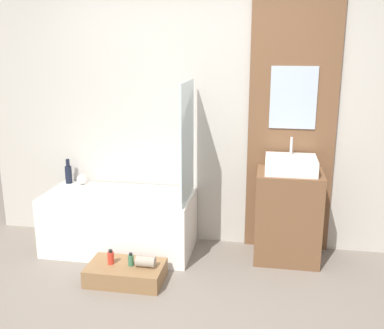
% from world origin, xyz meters
% --- Properties ---
extents(ground_plane, '(12.00, 12.00, 0.00)m').
position_xyz_m(ground_plane, '(0.00, 0.00, 0.00)').
color(ground_plane, slate).
extents(wall_tiled_back, '(4.20, 0.06, 2.60)m').
position_xyz_m(wall_tiled_back, '(0.00, 1.58, 1.30)').
color(wall_tiled_back, '#B7B2A8').
rests_on(wall_tiled_back, ground_plane).
extents(wall_wood_accent, '(0.80, 0.04, 2.60)m').
position_xyz_m(wall_wood_accent, '(0.92, 1.53, 1.31)').
color(wall_wood_accent, brown).
rests_on(wall_wood_accent, ground_plane).
extents(bathtub, '(1.40, 0.67, 0.56)m').
position_xyz_m(bathtub, '(-0.66, 1.19, 0.28)').
color(bathtub, white).
rests_on(bathtub, ground_plane).
extents(glass_shower_screen, '(0.01, 0.59, 1.07)m').
position_xyz_m(glass_shower_screen, '(0.01, 1.18, 1.10)').
color(glass_shower_screen, silver).
rests_on(glass_shower_screen, bathtub).
extents(wooden_step_bench, '(0.64, 0.38, 0.15)m').
position_xyz_m(wooden_step_bench, '(-0.41, 0.61, 0.07)').
color(wooden_step_bench, olive).
rests_on(wooden_step_bench, ground_plane).
extents(vanity_cabinet, '(0.58, 0.46, 0.84)m').
position_xyz_m(vanity_cabinet, '(0.92, 1.28, 0.42)').
color(vanity_cabinet, brown).
rests_on(vanity_cabinet, ground_plane).
extents(sink, '(0.45, 0.39, 0.30)m').
position_xyz_m(sink, '(0.92, 1.28, 0.90)').
color(sink, white).
rests_on(sink, vanity_cabinet).
extents(vase_tall_dark, '(0.07, 0.07, 0.25)m').
position_xyz_m(vase_tall_dark, '(-1.27, 1.45, 0.67)').
color(vase_tall_dark, black).
rests_on(vase_tall_dark, bathtub).
extents(vase_round_light, '(0.10, 0.10, 0.10)m').
position_xyz_m(vase_round_light, '(-1.12, 1.43, 0.62)').
color(vase_round_light, silver).
rests_on(vase_round_light, bathtub).
extents(bottle_soap_primary, '(0.05, 0.05, 0.13)m').
position_xyz_m(bottle_soap_primary, '(-0.54, 0.61, 0.20)').
color(bottle_soap_primary, red).
rests_on(bottle_soap_primary, wooden_step_bench).
extents(bottle_soap_secondary, '(0.05, 0.05, 0.11)m').
position_xyz_m(bottle_soap_secondary, '(-0.36, 0.61, 0.20)').
color(bottle_soap_secondary, '#38704C').
rests_on(bottle_soap_secondary, wooden_step_bench).
extents(towel_roll, '(0.16, 0.09, 0.09)m').
position_xyz_m(towel_roll, '(-0.24, 0.61, 0.19)').
color(towel_roll, gray).
rests_on(towel_roll, wooden_step_bench).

